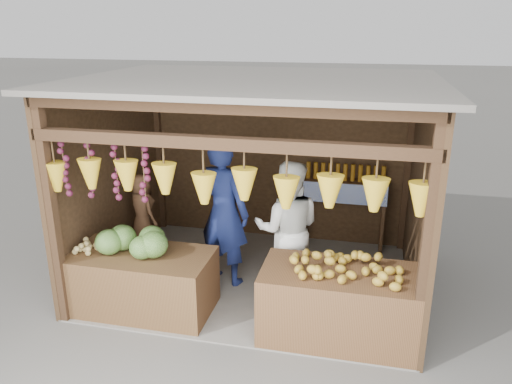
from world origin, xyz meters
TOP-DOWN VIEW (x-y plane):
  - ground at (0.00, 0.00)m, footprint 80.00×80.00m
  - stall_structure at (-0.03, -0.04)m, footprint 4.30×3.30m
  - back_shelf at (1.05, 1.28)m, footprint 1.25×0.32m
  - counter_left at (-1.19, -1.02)m, footprint 1.75×0.85m
  - counter_right at (1.18, -1.07)m, footprint 1.70×0.85m
  - stool at (-1.67, 0.16)m, footprint 0.31×0.31m
  - man_standing at (-0.39, -0.13)m, footprint 0.83×0.67m
  - woman_standing at (0.46, -0.23)m, footprint 0.92×0.76m
  - vendor_seated at (-1.67, 0.16)m, footprint 0.60×0.56m
  - melon_pile at (-1.19, -1.02)m, footprint 1.00×0.50m
  - tanfruit_pile at (-1.76, -1.09)m, footprint 0.34×0.40m
  - mango_pile at (1.18, -1.08)m, footprint 1.40×0.64m

SIDE VIEW (x-z plane):
  - ground at x=0.00m, z-range 0.00..0.00m
  - stool at x=-1.67m, z-range 0.00..0.29m
  - counter_left at x=-1.19m, z-range 0.00..0.73m
  - counter_right at x=1.18m, z-range 0.00..0.79m
  - tanfruit_pile at x=-1.76m, z-range 0.73..0.86m
  - vendor_seated at x=-1.67m, z-range 0.29..1.32m
  - woman_standing at x=0.46m, z-range 0.00..1.74m
  - back_shelf at x=1.05m, z-range 0.21..1.54m
  - melon_pile at x=-1.19m, z-range 0.73..1.05m
  - mango_pile at x=1.18m, z-range 0.79..1.01m
  - man_standing at x=-0.39m, z-range 0.00..1.97m
  - stall_structure at x=-0.03m, z-range 0.34..3.00m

